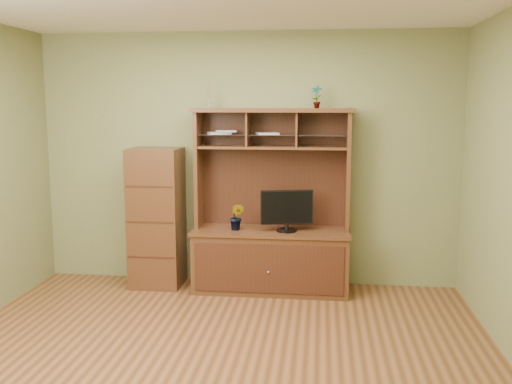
# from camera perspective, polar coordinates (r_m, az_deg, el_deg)

# --- Properties ---
(room) EXTENTS (4.54, 4.04, 2.74)m
(room) POSITION_cam_1_polar(r_m,az_deg,el_deg) (4.19, -4.51, 0.59)
(room) COLOR #553218
(room) RESTS_ON ground
(media_hutch) EXTENTS (1.66, 0.61, 1.90)m
(media_hutch) POSITION_cam_1_polar(r_m,az_deg,el_deg) (5.99, 1.54, -4.93)
(media_hutch) COLOR #432113
(media_hutch) RESTS_ON room
(monitor) EXTENTS (0.53, 0.21, 0.43)m
(monitor) POSITION_cam_1_polar(r_m,az_deg,el_deg) (5.82, 3.09, -1.79)
(monitor) COLOR black
(monitor) RESTS_ON media_hutch
(orchid_plant) EXTENTS (0.18, 0.16, 0.28)m
(orchid_plant) POSITION_cam_1_polar(r_m,az_deg,el_deg) (5.89, -1.92, -2.50)
(orchid_plant) COLOR #24531C
(orchid_plant) RESTS_ON media_hutch
(top_plant) EXTENTS (0.14, 0.11, 0.23)m
(top_plant) POSITION_cam_1_polar(r_m,az_deg,el_deg) (5.87, 6.06, 9.45)
(top_plant) COLOR #2C6D26
(top_plant) RESTS_ON media_hutch
(reed_diffuser) EXTENTS (0.05, 0.05, 0.26)m
(reed_diffuser) POSITION_cam_1_polar(r_m,az_deg,el_deg) (5.99, -4.72, 9.34)
(reed_diffuser) COLOR silver
(reed_diffuser) RESTS_ON media_hutch
(magazines) EXTENTS (0.77, 0.24, 0.04)m
(magazines) POSITION_cam_1_polar(r_m,az_deg,el_deg) (5.95, -1.93, 5.96)
(magazines) COLOR #AFAFB4
(magazines) RESTS_ON media_hutch
(side_cabinet) EXTENTS (0.53, 0.48, 1.48)m
(side_cabinet) POSITION_cam_1_polar(r_m,az_deg,el_deg) (6.19, -9.90, -2.54)
(side_cabinet) COLOR #432113
(side_cabinet) RESTS_ON room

